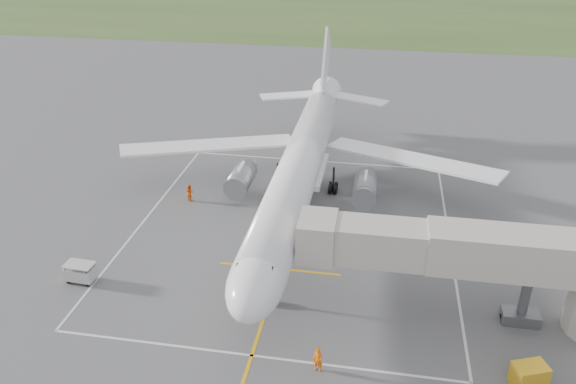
% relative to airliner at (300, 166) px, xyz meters
% --- Properties ---
extents(ground, '(700.00, 700.00, 0.00)m').
position_rel_airliner_xyz_m(ground, '(0.00, -0.75, -4.39)').
color(ground, '#4F4F51').
rests_on(ground, ground).
extents(grass_strip, '(700.00, 120.00, 0.02)m').
position_rel_airliner_xyz_m(grass_strip, '(0.00, 129.25, -4.38)').
color(grass_strip, '#345023').
rests_on(grass_strip, ground).
extents(apron_markings, '(28.20, 60.00, 0.01)m').
position_rel_airliner_xyz_m(apron_markings, '(0.00, -6.57, -4.38)').
color(apron_markings, '#ECA30D').
rests_on(apron_markings, ground).
extents(airliner, '(38.93, 46.75, 13.52)m').
position_rel_airliner_xyz_m(airliner, '(0.00, 0.00, 0.00)').
color(airliner, white).
rests_on(airliner, ground).
extents(jet_bridge, '(23.40, 5.00, 7.20)m').
position_rel_airliner_xyz_m(jet_bridge, '(15.72, -14.25, 0.35)').
color(jet_bridge, '#9B938C').
rests_on(jet_bridge, ground).
extents(gpu_unit, '(2.35, 1.99, 1.51)m').
position_rel_airliner_xyz_m(gpu_unit, '(17.38, -20.25, -3.65)').
color(gpu_unit, '#BF8C17').
rests_on(gpu_unit, ground).
extents(baggage_cart, '(2.35, 1.49, 1.59)m').
position_rel_airliner_xyz_m(baggage_cart, '(-15.07, -15.01, -3.58)').
color(baggage_cart, '#B5B5B5').
rests_on(baggage_cart, ground).
extents(ramp_worker_nose, '(0.71, 0.52, 1.80)m').
position_rel_airliner_xyz_m(ramp_worker_nose, '(4.45, -21.30, -3.49)').
color(ramp_worker_nose, '#FF6508').
rests_on(ramp_worker_nose, ground).
extents(ramp_worker_wing, '(1.04, 0.97, 1.70)m').
position_rel_airliner_xyz_m(ramp_worker_wing, '(-11.06, -0.48, -3.54)').
color(ramp_worker_wing, '#E24F07').
rests_on(ramp_worker_wing, ground).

